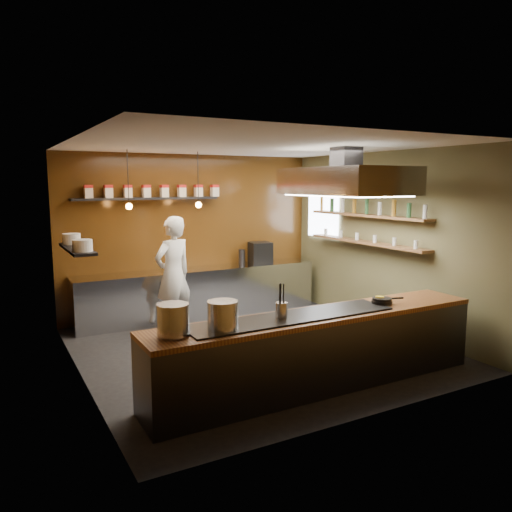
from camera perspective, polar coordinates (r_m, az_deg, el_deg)
floor at (r=7.64m, az=0.02°, el=-10.55°), size 5.00×5.00×0.00m
back_wall at (r=9.54m, az=-7.24°, el=2.43°), size 5.00×0.00×5.00m
left_wall at (r=6.48m, az=-19.73°, el=-0.79°), size 0.00×5.00×5.00m
right_wall at (r=8.77m, az=14.50°, el=1.71°), size 0.00×5.00×5.00m
ceiling at (r=7.25m, az=0.03°, el=12.51°), size 5.00×5.00×0.00m
window_pane at (r=10.00m, az=7.68°, el=4.99°), size 0.00×1.00×1.00m
prep_counter at (r=9.41m, az=-6.38°, el=-4.12°), size 4.60×0.65×0.90m
pass_counter at (r=6.21m, az=7.26°, el=-10.60°), size 4.40×0.72×0.94m
tin_shelf at (r=9.07m, az=-12.32°, el=6.43°), size 2.60×0.26×0.04m
plate_shelf at (r=7.48m, az=-19.77°, el=0.76°), size 0.30×1.40×0.04m
bottle_shelf_upper at (r=8.84m, az=12.51°, el=4.56°), size 0.26×2.80×0.04m
bottle_shelf_lower at (r=8.89m, az=12.41°, el=1.54°), size 0.26×2.80×0.04m
extractor_hood at (r=7.62m, az=10.20°, el=8.45°), size 1.20×2.00×0.72m
pendant_left at (r=8.30m, az=-14.32°, el=5.87°), size 0.10×0.10×0.95m
pendant_right at (r=8.68m, az=-6.59°, el=6.17°), size 0.10×0.10×0.95m
storage_tins at (r=9.11m, az=-11.43°, el=7.29°), size 2.43×0.13×0.22m
plate_stacks at (r=7.47m, az=-19.81°, el=1.52°), size 0.26×1.16×0.16m
bottles at (r=8.84m, az=12.54°, el=5.47°), size 0.06×2.66×0.24m
wine_glasses at (r=8.88m, az=12.43°, el=2.08°), size 0.07×2.37×0.13m
stockpot_large at (r=5.18m, az=-9.46°, el=-7.15°), size 0.44×0.44×0.32m
stockpot_small at (r=5.31m, az=-3.82°, el=-6.75°), size 0.41×0.41×0.31m
utensil_crock at (r=5.74m, az=2.93°, el=-6.22°), size 0.17×0.17×0.18m
frying_pan at (r=6.66m, az=14.23°, el=-4.94°), size 0.43×0.27×0.07m
butter_jar at (r=6.68m, az=13.95°, el=-4.92°), size 0.15×0.15×0.10m
espresso_machine at (r=9.92m, az=0.50°, el=0.41°), size 0.47×0.45×0.41m
chef at (r=8.42m, az=-9.45°, el=-2.07°), size 0.82×0.67×1.94m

